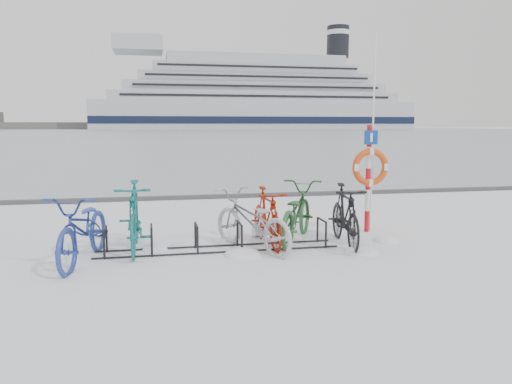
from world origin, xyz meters
name	(u,v)px	position (x,y,z in m)	size (l,w,h in m)	color
ground	(218,250)	(0.00, 0.00, 0.00)	(900.00, 900.00, 0.00)	white
ice_sheet	(156,132)	(0.00, 155.00, 0.01)	(400.00, 298.00, 0.02)	#A5B4BB
quay_edge	(191,197)	(0.00, 5.90, 0.05)	(400.00, 0.25, 0.10)	#3F3F42
bike_rack	(218,239)	(0.00, 0.00, 0.18)	(4.00, 0.48, 0.46)	black
lifebuoy_station	(370,167)	(3.03, 0.80, 1.26)	(0.72, 0.22, 3.76)	red
cruise_ferry	(253,101)	(47.47, 233.22, 13.77)	(153.91, 28.99, 50.57)	silver
bike_0	(84,226)	(-2.07, -0.27, 0.55)	(0.73, 2.09, 1.09)	navy
bike_1	(134,215)	(-1.35, 0.29, 0.59)	(0.56, 1.97, 1.18)	#146664
bike_2	(251,219)	(0.54, -0.07, 0.52)	(0.69, 1.97, 1.03)	#AEB0B6
bike_3	(267,215)	(0.88, 0.23, 0.51)	(0.48, 1.71, 1.03)	maroon
bike_4	(296,211)	(1.46, 0.42, 0.54)	(0.72, 2.06, 1.08)	#285B2E
bike_5	(345,214)	(2.20, -0.06, 0.54)	(0.51, 1.81, 1.09)	black
snow_drifts	(268,250)	(0.80, -0.18, 0.00)	(5.99, 1.82, 0.22)	white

